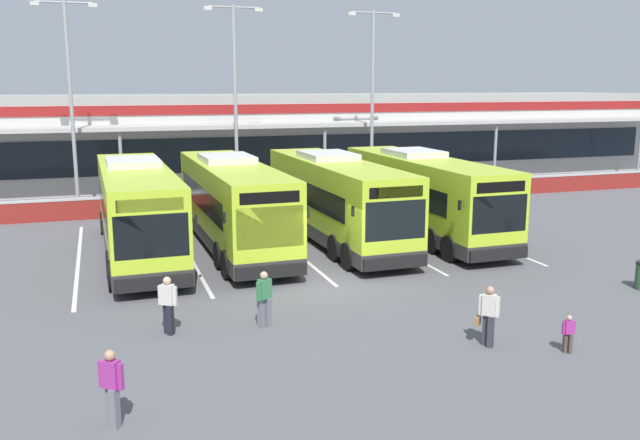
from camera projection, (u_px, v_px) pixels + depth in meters
ground_plane at (332, 283)px, 23.27m from camera, size 200.00×200.00×0.00m
terminal_building at (208, 138)px, 47.74m from camera, size 70.00×13.00×6.00m
red_barrier_wall at (245, 200)px, 36.67m from camera, size 60.00×0.40×1.10m
coach_bus_leftmost at (137, 211)px, 26.70m from camera, size 3.04×12.19×3.78m
coach_bus_left_centre at (233, 205)px, 28.05m from camera, size 3.04×12.19×3.78m
coach_bus_centre at (335, 200)px, 29.18m from camera, size 3.04×12.19×3.78m
coach_bus_right_centre at (422, 196)px, 30.34m from camera, size 3.04×12.19×3.78m
bay_stripe_far_west at (78, 260)px, 26.30m from camera, size 0.14×13.00×0.01m
bay_stripe_west at (187, 252)px, 27.58m from camera, size 0.14×13.00×0.01m
bay_stripe_mid_west at (286, 244)px, 28.86m from camera, size 0.14×13.00×0.01m
bay_stripe_centre at (377, 237)px, 30.15m from camera, size 0.14×13.00×0.01m
bay_stripe_mid_east at (460, 231)px, 31.43m from camera, size 0.14×13.00×0.01m
pedestrian_with_handbag at (488, 314)px, 17.50m from camera, size 0.55×0.58×1.62m
pedestrian_in_dark_coat at (112, 386)px, 13.33m from camera, size 0.49×0.42×1.62m
pedestrian_child at (568, 333)px, 17.09m from camera, size 0.33×0.22×1.00m
pedestrian_near_bin at (264, 297)px, 18.86m from camera, size 0.50×0.37×1.62m
pedestrian_approaching_bus at (168, 303)px, 18.35m from camera, size 0.50×0.41×1.62m
lamp_post_west at (70, 93)px, 35.55m from camera, size 3.24×0.28×11.00m
lamp_post_centre at (235, 92)px, 37.72m from camera, size 3.24×0.28×11.00m
lamp_post_east at (372, 92)px, 40.59m from camera, size 3.24×0.28×11.00m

